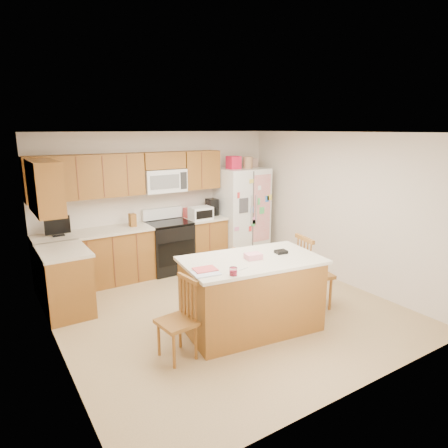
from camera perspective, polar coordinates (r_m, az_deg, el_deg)
ground at (r=5.91m, az=0.30°, el=-12.06°), size 4.50×4.50×0.00m
room_shell at (r=5.45m, az=0.32°, el=1.74°), size 4.60×4.60×2.52m
cabinetry at (r=6.76m, az=-15.08°, el=-0.98°), size 3.36×1.56×2.15m
stove at (r=7.34m, az=-7.90°, el=-3.07°), size 0.76×0.65×1.13m
refrigerator at (r=7.94m, az=2.54°, el=1.62°), size 0.90×0.79×2.04m
island at (r=5.22m, az=3.92°, el=-9.90°), size 1.86×1.23×1.04m
windsor_chair_left at (r=4.64m, az=-6.52°, el=-13.60°), size 0.43×0.44×0.94m
windsor_chair_back at (r=5.78m, az=-0.57°, el=-8.07°), size 0.50×0.49×0.90m
windsor_chair_right at (r=5.94m, az=12.51°, el=-6.95°), size 0.52×0.54×1.08m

